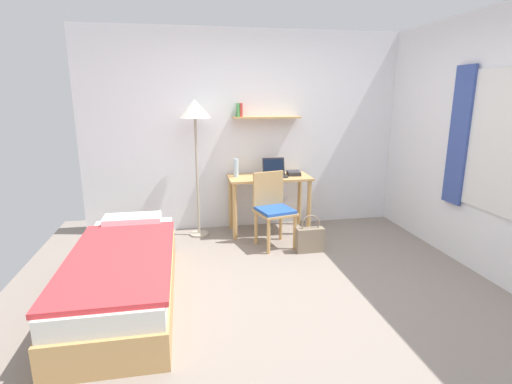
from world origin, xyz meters
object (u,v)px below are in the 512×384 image
at_px(water_bottle, 236,168).
at_px(book_stack, 294,173).
at_px(handbag, 310,239).
at_px(laptop, 274,172).
at_px(desk, 269,187).
at_px(bed, 124,275).
at_px(standing_lamp, 195,117).
at_px(desk_chair, 273,206).

height_order(water_bottle, book_stack, water_bottle).
bearing_deg(book_stack, water_bottle, 178.43).
distance_m(water_bottle, handbag, 1.32).
distance_m(laptop, handbag, 1.05).
distance_m(desk, handbag, 0.95).
bearing_deg(bed, book_stack, 38.39).
distance_m(bed, desk, 2.28).
bearing_deg(laptop, desk, -172.49).
xyz_separation_m(book_stack, handbag, (-0.02, -0.80, -0.62)).
distance_m(laptop, book_stack, 0.27).
bearing_deg(handbag, desk, 112.21).
distance_m(bed, laptop, 2.38).
bearing_deg(book_stack, standing_lamp, -179.94).
xyz_separation_m(bed, desk, (1.64, 1.54, 0.36)).
bearing_deg(standing_lamp, handbag, -32.89).
relative_size(standing_lamp, water_bottle, 7.40).
height_order(standing_lamp, book_stack, standing_lamp).
xyz_separation_m(desk_chair, book_stack, (0.39, 0.51, 0.29)).
height_order(laptop, water_bottle, water_bottle).
bearing_deg(desk_chair, laptop, 75.39).
relative_size(laptop, handbag, 0.66).
bearing_deg(desk, handbag, -67.79).
bearing_deg(bed, standing_lamp, 65.38).
bearing_deg(book_stack, handbag, -91.28).
distance_m(bed, desk_chair, 1.92).
bearing_deg(desk_chair, book_stack, 52.12).
bearing_deg(bed, laptop, 42.17).
bearing_deg(water_bottle, bed, -127.43).
relative_size(desk_chair, standing_lamp, 0.51).
height_order(book_stack, handbag, book_stack).
xyz_separation_m(laptop, book_stack, (0.27, 0.02, -0.03)).
bearing_deg(handbag, desk_chair, 141.55).
bearing_deg(water_bottle, desk, -6.24).
height_order(bed, handbag, bed).
relative_size(book_stack, handbag, 0.47).
height_order(bed, desk_chair, desk_chair).
relative_size(standing_lamp, laptop, 5.82).
height_order(water_bottle, handbag, water_bottle).
bearing_deg(standing_lamp, bed, -114.62).
height_order(bed, desk, desk).
height_order(desk, book_stack, book_stack).
bearing_deg(water_bottle, book_stack, -1.57).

